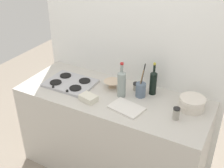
% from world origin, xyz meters
% --- Properties ---
extents(ground_plane, '(6.00, 6.00, 0.00)m').
position_xyz_m(ground_plane, '(0.00, 0.00, 0.00)').
color(ground_plane, gray).
rests_on(ground_plane, ground).
extents(counter_block, '(1.80, 0.70, 0.90)m').
position_xyz_m(counter_block, '(0.00, 0.00, 0.45)').
color(counter_block, beige).
rests_on(counter_block, ground).
extents(backsplash_panel, '(1.90, 0.06, 2.24)m').
position_xyz_m(backsplash_panel, '(0.00, 0.38, 1.12)').
color(backsplash_panel, white).
rests_on(backsplash_panel, ground).
extents(stovetop_hob, '(0.46, 0.36, 0.04)m').
position_xyz_m(stovetop_hob, '(-0.46, -0.01, 0.91)').
color(stovetop_hob, '#B2B2B7').
rests_on(stovetop_hob, counter_block).
extents(plate_stack, '(0.23, 0.22, 0.11)m').
position_xyz_m(plate_stack, '(0.70, 0.13, 0.95)').
color(plate_stack, silver).
rests_on(plate_stack, counter_block).
extents(wine_bottle_leftmost, '(0.08, 0.08, 0.34)m').
position_xyz_m(wine_bottle_leftmost, '(0.08, 0.03, 1.04)').
color(wine_bottle_leftmost, gray).
rests_on(wine_bottle_leftmost, counter_block).
extents(wine_bottle_mid_left, '(0.07, 0.07, 0.32)m').
position_xyz_m(wine_bottle_mid_left, '(0.32, 0.20, 1.02)').
color(wine_bottle_mid_left, black).
rests_on(wine_bottle_mid_left, counter_block).
extents(mixing_bowl, '(0.17, 0.17, 0.07)m').
position_xyz_m(mixing_bowl, '(-0.07, 0.13, 0.94)').
color(mixing_bowl, beige).
rests_on(mixing_bowl, counter_block).
extents(butter_dish, '(0.17, 0.14, 0.05)m').
position_xyz_m(butter_dish, '(-0.14, -0.18, 0.93)').
color(butter_dish, silver).
rests_on(butter_dish, counter_block).
extents(utensil_crock, '(0.09, 0.09, 0.32)m').
position_xyz_m(utensil_crock, '(0.24, 0.11, 0.97)').
color(utensil_crock, slate).
rests_on(utensil_crock, counter_block).
extents(condiment_jar_front, '(0.06, 0.06, 0.11)m').
position_xyz_m(condiment_jar_front, '(0.63, -0.07, 0.95)').
color(condiment_jar_front, '#9E998C').
rests_on(condiment_jar_front, counter_block).
extents(condiment_jar_rear, '(0.07, 0.07, 0.07)m').
position_xyz_m(condiment_jar_rear, '(0.16, 0.20, 0.94)').
color(condiment_jar_rear, '#9E998C').
rests_on(condiment_jar_rear, counter_block).
extents(cutting_board, '(0.32, 0.24, 0.02)m').
position_xyz_m(cutting_board, '(0.21, -0.13, 0.91)').
color(cutting_board, silver).
rests_on(cutting_board, counter_block).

